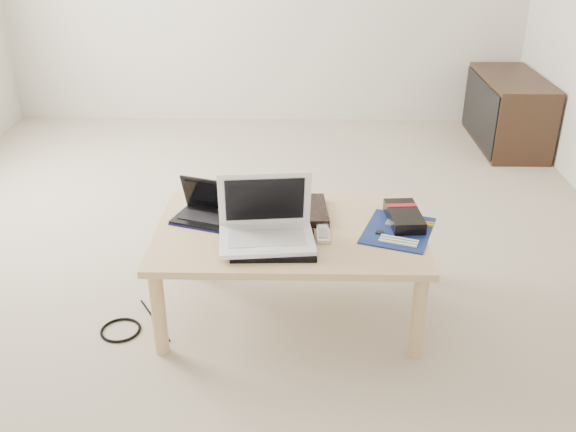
{
  "coord_description": "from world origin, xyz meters",
  "views": [
    {
      "loc": [
        0.28,
        -3.04,
        1.62
      ],
      "look_at": [
        0.24,
        -0.7,
        0.46
      ],
      "focal_mm": 40.0,
      "sensor_mm": 36.0,
      "label": 1
    }
  ],
  "objects_px": {
    "media_cabinet": "(507,111)",
    "netbook": "(205,211)",
    "white_laptop": "(266,226)",
    "gpu_box": "(404,217)",
    "coffee_table": "(289,239)"
  },
  "relations": [
    {
      "from": "media_cabinet",
      "to": "netbook",
      "type": "xyz_separation_m",
      "value": [
        -1.89,
        -2.06,
        0.19
      ]
    },
    {
      "from": "white_laptop",
      "to": "gpu_box",
      "type": "height_order",
      "value": "white_laptop"
    },
    {
      "from": "media_cabinet",
      "to": "white_laptop",
      "type": "height_order",
      "value": "white_laptop"
    },
    {
      "from": "media_cabinet",
      "to": "netbook",
      "type": "distance_m",
      "value": 2.8
    },
    {
      "from": "gpu_box",
      "to": "media_cabinet",
      "type": "bearing_deg",
      "value": 63.26
    },
    {
      "from": "netbook",
      "to": "gpu_box",
      "type": "distance_m",
      "value": 0.84
    },
    {
      "from": "coffee_table",
      "to": "gpu_box",
      "type": "distance_m",
      "value": 0.49
    },
    {
      "from": "gpu_box",
      "to": "netbook",
      "type": "bearing_deg",
      "value": 178.46
    },
    {
      "from": "coffee_table",
      "to": "gpu_box",
      "type": "bearing_deg",
      "value": 8.08
    },
    {
      "from": "media_cabinet",
      "to": "gpu_box",
      "type": "bearing_deg",
      "value": -116.74
    },
    {
      "from": "white_laptop",
      "to": "gpu_box",
      "type": "xyz_separation_m",
      "value": [
        0.57,
        0.18,
        -0.05
      ]
    },
    {
      "from": "coffee_table",
      "to": "media_cabinet",
      "type": "bearing_deg",
      "value": 54.63
    },
    {
      "from": "coffee_table",
      "to": "gpu_box",
      "type": "height_order",
      "value": "gpu_box"
    },
    {
      "from": "netbook",
      "to": "white_laptop",
      "type": "bearing_deg",
      "value": -37.31
    },
    {
      "from": "coffee_table",
      "to": "netbook",
      "type": "relative_size",
      "value": 3.82
    }
  ]
}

